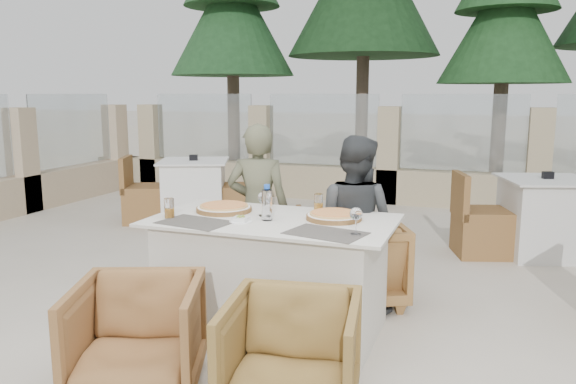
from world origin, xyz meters
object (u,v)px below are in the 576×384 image
(water_bottle, at_px, (267,202))
(beer_glass_left, at_px, (169,208))
(dining_table, at_px, (273,275))
(bg_table_b, at_px, (544,217))
(wine_glass_corner, at_px, (356,219))
(diner_left, at_px, (258,210))
(bg_table_a, at_px, (195,191))
(armchair_near_right, at_px, (291,358))
(pizza_left, at_px, (224,208))
(diner_right, at_px, (354,224))
(armchair_near_left, at_px, (137,337))
(armchair_far_left, at_px, (263,247))
(armchair_far_right, at_px, (356,261))
(pizza_right, at_px, (334,216))
(beer_glass_right, at_px, (318,203))
(olive_dish, at_px, (241,219))
(wine_glass_centre, at_px, (263,203))

(water_bottle, height_order, beer_glass_left, water_bottle)
(dining_table, distance_m, bg_table_b, 3.15)
(wine_glass_corner, distance_m, diner_left, 1.32)
(bg_table_a, bearing_deg, armchair_near_right, -77.20)
(pizza_left, distance_m, water_bottle, 0.43)
(pizza_left, distance_m, diner_right, 0.95)
(wine_glass_corner, distance_m, armchair_near_left, 1.38)
(armchair_far_left, bearing_deg, wine_glass_corner, 111.97)
(water_bottle, xyz_separation_m, diner_right, (0.44, 0.58, -0.24))
(armchair_near_right, bearing_deg, armchair_far_left, 107.19)
(beer_glass_left, height_order, armchair_near_left, beer_glass_left)
(bg_table_a, bearing_deg, armchair_far_right, -60.92)
(pizza_right, distance_m, bg_table_b, 2.87)
(water_bottle, bearing_deg, diner_left, 117.14)
(armchair_near_left, bearing_deg, armchair_far_right, 43.81)
(beer_glass_right, xyz_separation_m, diner_left, (-0.59, 0.32, -0.15))
(olive_dish, bearing_deg, dining_table, 44.46)
(armchair_far_left, xyz_separation_m, diner_left, (0.05, -0.21, 0.36))
(armchair_far_right, bearing_deg, armchair_near_left, 39.98)
(armchair_near_right, xyz_separation_m, diner_right, (-0.04, 1.47, 0.34))
(armchair_far_left, relative_size, armchair_far_right, 0.99)
(wine_glass_corner, bearing_deg, olive_dish, 174.51)
(diner_right, bearing_deg, wine_glass_centre, 54.00)
(water_bottle, distance_m, armchair_near_right, 1.16)
(dining_table, relative_size, armchair_far_right, 2.26)
(wine_glass_corner, bearing_deg, water_bottle, 164.00)
(olive_dish, bearing_deg, wine_glass_centre, 72.66)
(wine_glass_centre, relative_size, armchair_far_right, 0.26)
(pizza_left, height_order, armchair_near_left, pizza_left)
(wine_glass_centre, distance_m, armchair_far_right, 0.98)
(pizza_left, xyz_separation_m, armchair_far_right, (0.82, 0.59, -0.47))
(armchair_near_left, bearing_deg, dining_table, 47.78)
(wine_glass_centre, xyz_separation_m, armchair_far_left, (-0.33, 0.78, -0.54))
(pizza_right, bearing_deg, armchair_far_right, 87.39)
(olive_dish, relative_size, bg_table_a, 0.07)
(armchair_far_left, distance_m, armchair_far_right, 0.84)
(dining_table, bearing_deg, diner_left, 120.26)
(water_bottle, relative_size, armchair_near_right, 0.36)
(water_bottle, bearing_deg, armchair_near_left, -111.24)
(water_bottle, distance_m, armchair_far_left, 1.13)
(pizza_right, xyz_separation_m, bg_table_a, (-2.49, 2.59, -0.41))
(beer_glass_left, relative_size, bg_table_b, 0.08)
(beer_glass_left, relative_size, beer_glass_right, 1.04)
(pizza_right, distance_m, diner_right, 0.44)
(armchair_near_right, bearing_deg, pizza_right, 84.90)
(armchair_far_left, relative_size, bg_table_a, 0.43)
(wine_glass_centre, bearing_deg, armchair_far_left, 112.80)
(pizza_left, distance_m, beer_glass_right, 0.66)
(dining_table, relative_size, pizza_right, 4.37)
(wine_glass_centre, distance_m, bg_table_a, 3.36)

